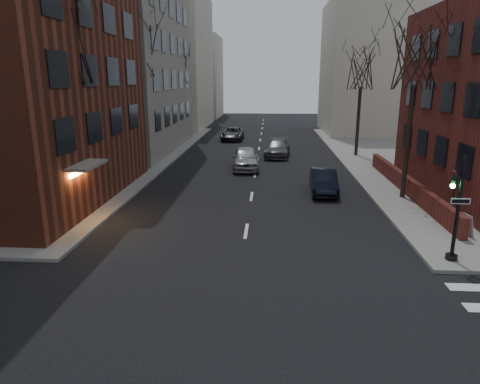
# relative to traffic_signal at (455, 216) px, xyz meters

# --- Properties ---
(low_wall_right) EXTENTS (0.35, 16.00, 1.00)m
(low_wall_right) POSITION_rel_traffic_signal_xyz_m (1.36, 10.01, -1.26)
(low_wall_right) COLOR maroon
(low_wall_right) RESTS_ON sidewalk_far_right
(building_distant_la) EXTENTS (14.00, 16.00, 18.00)m
(building_distant_la) POSITION_rel_traffic_signal_xyz_m (-22.94, 46.01, 7.09)
(building_distant_la) COLOR beige
(building_distant_la) RESTS_ON ground
(building_distant_ra) EXTENTS (14.00, 14.00, 16.00)m
(building_distant_ra) POSITION_rel_traffic_signal_xyz_m (7.06, 41.01, 6.09)
(building_distant_ra) COLOR beige
(building_distant_ra) RESTS_ON ground
(building_distant_lb) EXTENTS (10.00, 12.00, 14.00)m
(building_distant_lb) POSITION_rel_traffic_signal_xyz_m (-20.94, 63.01, 5.09)
(building_distant_lb) COLOR beige
(building_distant_lb) RESTS_ON ground
(traffic_signal) EXTENTS (0.76, 0.44, 4.00)m
(traffic_signal) POSITION_rel_traffic_signal_xyz_m (0.00, 0.00, 0.00)
(traffic_signal) COLOR black
(traffic_signal) RESTS_ON sidewalk_far_right
(tree_left_a) EXTENTS (4.18, 4.18, 10.26)m
(tree_left_a) POSITION_rel_traffic_signal_xyz_m (-16.74, 5.01, 6.56)
(tree_left_a) COLOR #2D231C
(tree_left_a) RESTS_ON sidewalk_far_left
(tree_left_b) EXTENTS (4.40, 4.40, 10.80)m
(tree_left_b) POSITION_rel_traffic_signal_xyz_m (-16.74, 17.01, 7.00)
(tree_left_b) COLOR #2D231C
(tree_left_b) RESTS_ON sidewalk_far_left
(tree_left_c) EXTENTS (3.96, 3.96, 9.72)m
(tree_left_c) POSITION_rel_traffic_signal_xyz_m (-16.74, 31.01, 6.12)
(tree_left_c) COLOR #2D231C
(tree_left_c) RESTS_ON sidewalk_far_left
(tree_right_a) EXTENTS (3.96, 3.96, 9.72)m
(tree_right_a) POSITION_rel_traffic_signal_xyz_m (0.86, 9.01, 6.12)
(tree_right_a) COLOR #2D231C
(tree_right_a) RESTS_ON sidewalk_far_right
(tree_right_b) EXTENTS (3.74, 3.74, 9.18)m
(tree_right_b) POSITION_rel_traffic_signal_xyz_m (0.86, 23.01, 5.68)
(tree_right_b) COLOR #2D231C
(tree_right_b) RESTS_ON sidewalk_far_right
(streetlamp_near) EXTENTS (0.36, 0.36, 6.28)m
(streetlamp_near) POSITION_rel_traffic_signal_xyz_m (-16.14, 13.01, 2.33)
(streetlamp_near) COLOR black
(streetlamp_near) RESTS_ON sidewalk_far_left
(streetlamp_far) EXTENTS (0.36, 0.36, 6.28)m
(streetlamp_far) POSITION_rel_traffic_signal_xyz_m (-16.14, 33.01, 2.33)
(streetlamp_far) COLOR black
(streetlamp_far) RESTS_ON sidewalk_far_left
(parked_sedan) EXTENTS (1.69, 4.41, 1.43)m
(parked_sedan) POSITION_rel_traffic_signal_xyz_m (-3.57, 10.16, -1.19)
(parked_sedan) COLOR black
(parked_sedan) RESTS_ON ground
(car_lane_silver) EXTENTS (2.29, 5.07, 1.69)m
(car_lane_silver) POSITION_rel_traffic_signal_xyz_m (-8.74, 16.98, -1.06)
(car_lane_silver) COLOR #9C9CA1
(car_lane_silver) RESTS_ON ground
(car_lane_gray) EXTENTS (2.56, 5.30, 1.49)m
(car_lane_gray) POSITION_rel_traffic_signal_xyz_m (-6.19, 22.59, -1.16)
(car_lane_gray) COLOR #45454B
(car_lane_gray) RESTS_ON ground
(car_lane_far) EXTENTS (2.43, 5.17, 1.43)m
(car_lane_far) POSITION_rel_traffic_signal_xyz_m (-11.12, 32.93, -1.19)
(car_lane_far) COLOR #393A3E
(car_lane_far) RESTS_ON ground
(sandwich_board) EXTENTS (0.55, 0.69, 0.99)m
(sandwich_board) POSITION_rel_traffic_signal_xyz_m (1.61, 2.69, -1.26)
(sandwich_board) COLOR white
(sandwich_board) RESTS_ON sidewalk_far_right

